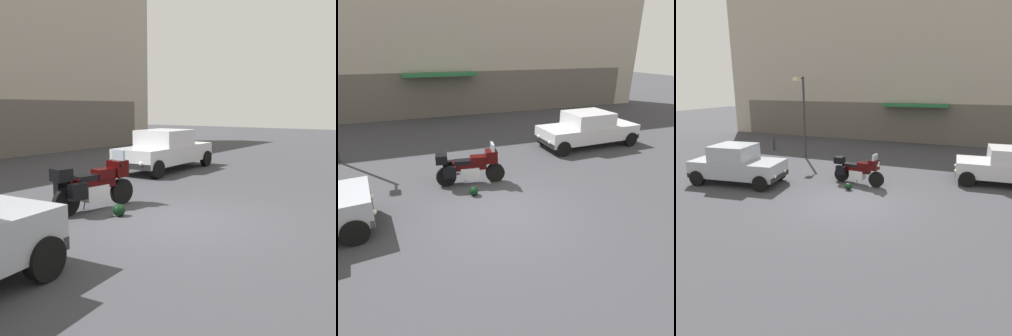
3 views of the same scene
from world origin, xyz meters
TOP-DOWN VIEW (x-y plane):
  - ground_plane at (0.00, 0.00)m, footprint 80.00×80.00m
  - building_facade_rear at (0.00, 13.95)m, footprint 30.97×3.40m
  - motorcycle at (-0.44, 2.10)m, footprint 2.26×0.89m
  - helmet at (-0.53, 1.24)m, footprint 0.28×0.28m
  - car_sedan_far at (5.60, 4.31)m, footprint 4.63×2.07m

SIDE VIEW (x-z plane):
  - ground_plane at x=0.00m, z-range 0.00..0.00m
  - helmet at x=-0.53m, z-range 0.00..0.28m
  - motorcycle at x=-0.44m, z-range -0.06..1.30m
  - car_sedan_far at x=5.60m, z-range 0.00..1.56m
  - building_facade_rear at x=0.00m, z-range -0.05..11.08m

